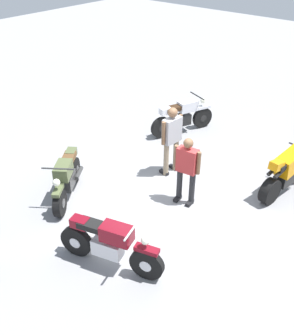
# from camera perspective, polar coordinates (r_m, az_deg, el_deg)

# --- Properties ---
(ground_plane) EXTENTS (40.00, 40.00, 0.00)m
(ground_plane) POSITION_cam_1_polar(r_m,az_deg,el_deg) (9.16, 2.87, -4.50)
(ground_plane) COLOR gray
(motorcycle_orange_sportbike) EXTENTS (1.96, 0.70, 1.14)m
(motorcycle_orange_sportbike) POSITION_cam_1_polar(r_m,az_deg,el_deg) (9.67, 19.71, -0.14)
(motorcycle_orange_sportbike) COLOR black
(motorcycle_orange_sportbike) RESTS_ON ground
(motorcycle_silver_cruiser) EXTENTS (1.99, 0.98, 1.09)m
(motorcycle_silver_cruiser) POSITION_cam_1_polar(r_m,az_deg,el_deg) (11.85, 5.08, 7.41)
(motorcycle_silver_cruiser) COLOR black
(motorcycle_silver_cruiser) RESTS_ON ground
(motorcycle_olive_vintage) EXTENTS (1.67, 1.28, 1.07)m
(motorcycle_olive_vintage) POSITION_cam_1_polar(r_m,az_deg,el_deg) (9.17, -11.47, -1.44)
(motorcycle_olive_vintage) COLOR black
(motorcycle_olive_vintage) RESTS_ON ground
(motorcycle_maroon_cruiser) EXTENTS (0.83, 2.04, 1.09)m
(motorcycle_maroon_cruiser) POSITION_cam_1_polar(r_m,az_deg,el_deg) (7.28, -5.42, -10.78)
(motorcycle_maroon_cruiser) COLOR black
(motorcycle_maroon_cruiser) RESTS_ON ground
(person_in_gray_shirt) EXTENTS (0.68, 0.35, 1.77)m
(person_in_gray_shirt) POSITION_cam_1_polar(r_m,az_deg,el_deg) (9.60, 3.57, 4.57)
(person_in_gray_shirt) COLOR gray
(person_in_gray_shirt) RESTS_ON ground
(person_in_red_shirt) EXTENTS (0.36, 0.63, 1.60)m
(person_in_red_shirt) POSITION_cam_1_polar(r_m,az_deg,el_deg) (8.64, 5.74, 0.11)
(person_in_red_shirt) COLOR #262628
(person_in_red_shirt) RESTS_ON ground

